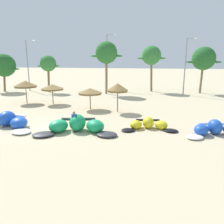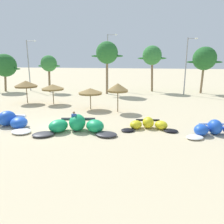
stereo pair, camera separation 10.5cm
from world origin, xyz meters
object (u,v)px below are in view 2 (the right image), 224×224
at_px(kite_left, 4,121).
at_px(kite_right_of_center, 216,130).
at_px(palm_leftmost, 5,66).
at_px(palm_left_of_gap, 107,53).
at_px(lamppost_west, 29,63).
at_px(lamppost_east_center, 187,64).
at_px(beach_umbrella_outermost, 118,88).
at_px(palm_center_left, 152,56).
at_px(palm_center_right, 204,59).
at_px(beach_umbrella_near_van, 26,84).
at_px(lamppost_west_center, 108,59).
at_px(person_near_kites, 74,121).
at_px(kite_center, 148,125).
at_px(palm_left, 49,64).
at_px(beach_umbrella_middle, 53,87).
at_px(kite_left_of_center, 77,126).
at_px(beach_umbrella_near_palms, 90,91).

relative_size(kite_left, kite_right_of_center, 1.33).
relative_size(kite_left, palm_leftmost, 1.06).
relative_size(palm_left_of_gap, lamppost_west, 0.94).
bearing_deg(lamppost_east_center, beach_umbrella_outermost, -121.17).
distance_m(beach_umbrella_outermost, palm_center_left, 17.63).
relative_size(palm_center_right, lamppost_east_center, 0.86).
bearing_deg(beach_umbrella_outermost, beach_umbrella_near_van, 168.66).
distance_m(kite_left, kite_right_of_center, 17.18).
bearing_deg(lamppost_west_center, person_near_kites, -83.61).
height_order(kite_left, palm_center_left, palm_center_left).
bearing_deg(kite_right_of_center, lamppost_west, 144.19).
relative_size(palm_leftmost, palm_center_left, 0.83).
bearing_deg(kite_center, palm_left, 134.60).
xyz_separation_m(beach_umbrella_middle, lamppost_west_center, (3.74, 15.89, 3.46)).
distance_m(kite_left_of_center, lamppost_west_center, 26.56).
bearing_deg(lamppost_west, beach_umbrella_outermost, -36.15).
bearing_deg(kite_right_of_center, beach_umbrella_near_palms, 150.64).
bearing_deg(lamppost_east_center, beach_umbrella_near_palms, -131.26).
xyz_separation_m(beach_umbrella_near_palms, palm_center_left, (6.30, 16.35, 4.13)).
bearing_deg(lamppost_east_center, kite_left, -128.55).
distance_m(palm_left_of_gap, lamppost_west_center, 6.11).
bearing_deg(beach_umbrella_near_van, beach_umbrella_middle, 1.43).
height_order(person_near_kites, palm_center_left, palm_center_left).
bearing_deg(person_near_kites, palm_left_of_gap, 95.23).
bearing_deg(person_near_kites, lamppost_west, 128.21).
height_order(kite_center, lamppost_west_center, lamppost_west_center).
xyz_separation_m(kite_left, beach_umbrella_outermost, (8.52, 7.29, 2.17)).
height_order(kite_right_of_center, palm_center_right, palm_center_right).
distance_m(beach_umbrella_near_van, person_near_kites, 14.26).
height_order(kite_center, beach_umbrella_near_palms, beach_umbrella_near_palms).
bearing_deg(palm_center_right, kite_left_of_center, -119.61).
height_order(palm_center_right, lamppost_west, lamppost_west).
height_order(kite_left, beach_umbrella_outermost, beach_umbrella_outermost).
height_order(kite_left_of_center, lamppost_west_center, lamppost_west_center).
bearing_deg(palm_left, beach_umbrella_outermost, -41.45).
bearing_deg(beach_umbrella_near_van, beach_umbrella_near_palms, -11.39).
height_order(kite_left, beach_umbrella_near_palms, beach_umbrella_near_palms).
relative_size(kite_center, palm_left_of_gap, 0.56).
distance_m(kite_left, beach_umbrella_near_van, 10.75).
bearing_deg(lamppost_east_center, palm_left_of_gap, -172.79).
bearing_deg(lamppost_east_center, palm_center_right, 37.25).
distance_m(kite_left_of_center, palm_leftmost, 28.14).
bearing_deg(beach_umbrella_near_van, lamppost_east_center, 28.96).
relative_size(kite_right_of_center, beach_umbrella_outermost, 1.67).
distance_m(beach_umbrella_outermost, lamppost_west, 23.22).
distance_m(palm_left, lamppost_east_center, 22.94).
height_order(kite_right_of_center, palm_left_of_gap, palm_left_of_gap).
xyz_separation_m(palm_leftmost, palm_center_left, (25.24, 5.27, 1.66)).
bearing_deg(beach_umbrella_outermost, kite_left, -139.45).
relative_size(beach_umbrella_outermost, person_near_kites, 1.93).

